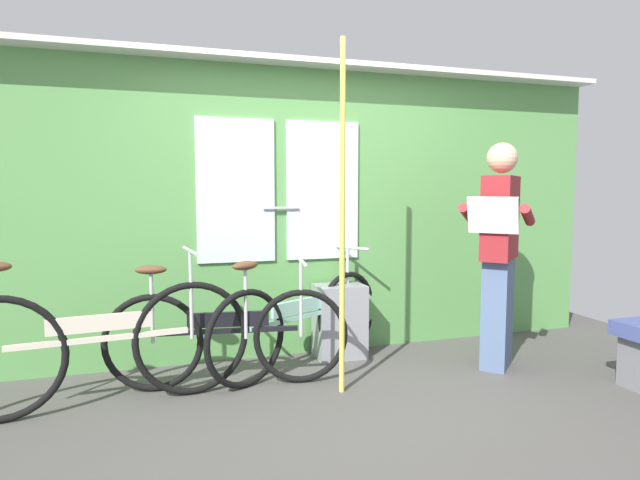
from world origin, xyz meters
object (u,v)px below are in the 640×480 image
at_px(passenger_reading_newspaper, 499,250).
at_px(trash_bin_by_wall, 340,321).
at_px(bicycle_by_pole, 100,345).
at_px(bicycle_leaning_behind, 301,321).
at_px(handrail_pole, 342,219).
at_px(bicycle_near_door, 227,336).

height_order(passenger_reading_newspaper, trash_bin_by_wall, passenger_reading_newspaper).
bearing_deg(trash_bin_by_wall, bicycle_by_pole, -163.40).
height_order(bicycle_by_pole, trash_bin_by_wall, bicycle_by_pole).
xyz_separation_m(bicycle_leaning_behind, trash_bin_by_wall, (0.38, 0.19, -0.07)).
height_order(bicycle_leaning_behind, handrail_pole, handrail_pole).
distance_m(passenger_reading_newspaper, trash_bin_by_wall, 1.34).
height_order(bicycle_by_pole, passenger_reading_newspaper, passenger_reading_newspaper).
height_order(bicycle_leaning_behind, passenger_reading_newspaper, passenger_reading_newspaper).
relative_size(bicycle_near_door, bicycle_leaning_behind, 1.07).
distance_m(bicycle_leaning_behind, handrail_pole, 0.95).
bearing_deg(handrail_pole, passenger_reading_newspaper, 5.21).
distance_m(bicycle_near_door, passenger_reading_newspaper, 2.07).
xyz_separation_m(passenger_reading_newspaper, handrail_pole, (-1.28, -0.12, 0.26)).
bearing_deg(bicycle_near_door, handrail_pole, -15.82).
distance_m(trash_bin_by_wall, handrail_pole, 1.14).
relative_size(bicycle_by_pole, trash_bin_by_wall, 3.15).
relative_size(bicycle_by_pole, handrail_pole, 0.80).
relative_size(passenger_reading_newspaper, handrail_pole, 0.73).
bearing_deg(bicycle_by_pole, bicycle_leaning_behind, 7.21).
distance_m(bicycle_by_pole, passenger_reading_newspaper, 2.82).
distance_m(bicycle_leaning_behind, trash_bin_by_wall, 0.43).
relative_size(bicycle_leaning_behind, bicycle_by_pole, 0.83).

